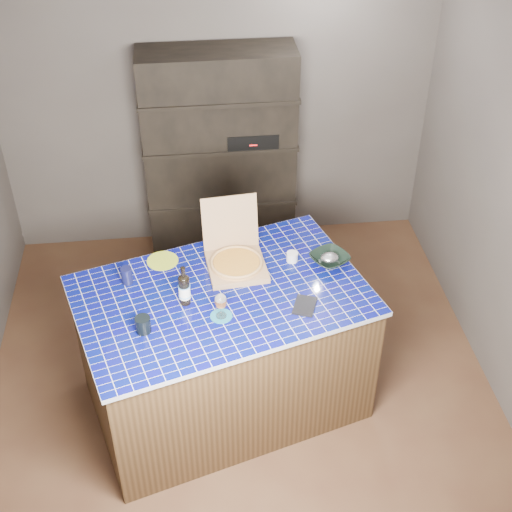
{
  "coord_description": "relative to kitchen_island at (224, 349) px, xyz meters",
  "views": [
    {
      "loc": [
        -0.28,
        -3.53,
        3.79
      ],
      "look_at": [
        0.12,
        0.0,
        1.05
      ],
      "focal_mm": 50.0,
      "sensor_mm": 36.0,
      "label": 1
    }
  ],
  "objects": [
    {
      "name": "navy_cup",
      "position": [
        -0.57,
        0.17,
        0.53
      ],
      "size": [
        0.07,
        0.07,
        0.11
      ],
      "primitive_type": "cylinder",
      "color": "black",
      "rests_on": "kitchen_island"
    },
    {
      "name": "kitchen_island",
      "position": [
        0.0,
        0.0,
        0.0
      ],
      "size": [
        1.99,
        1.56,
        0.96
      ],
      "rotation": [
        0.0,
        0.0,
        0.29
      ],
      "color": "#4C341E",
      "rests_on": "floor"
    },
    {
      "name": "wine_glass",
      "position": [
        -0.02,
        -0.2,
        0.59
      ],
      "size": [
        0.07,
        0.07,
        0.16
      ],
      "color": "white",
      "rests_on": "teal_trivet"
    },
    {
      "name": "bowl",
      "position": [
        0.71,
        0.23,
        0.51
      ],
      "size": [
        0.32,
        0.32,
        0.06
      ],
      "primitive_type": "imported",
      "rotation": [
        0.0,
        0.0,
        0.5
      ],
      "color": "black",
      "rests_on": "kitchen_island"
    },
    {
      "name": "shelving_unit",
      "position": [
        0.12,
        1.76,
        0.42
      ],
      "size": [
        1.2,
        0.41,
        1.8
      ],
      "color": "black",
      "rests_on": "floor"
    },
    {
      "name": "white_jar",
      "position": [
        0.48,
        0.28,
        0.51
      ],
      "size": [
        0.07,
        0.07,
        0.06
      ],
      "primitive_type": "cylinder",
      "color": "silver",
      "rests_on": "kitchen_island"
    },
    {
      "name": "teal_trivet",
      "position": [
        -0.02,
        -0.2,
        0.48
      ],
      "size": [
        0.13,
        0.13,
        0.01
      ],
      "primitive_type": "cylinder",
      "color": "#17647C",
      "rests_on": "kitchen_island"
    },
    {
      "name": "mead_bottle",
      "position": [
        -0.22,
        -0.06,
        0.58
      ],
      "size": [
        0.07,
        0.07,
        0.27
      ],
      "color": "black",
      "rests_on": "kitchen_island"
    },
    {
      "name": "room",
      "position": [
        0.12,
        0.23,
        0.77
      ],
      "size": [
        3.5,
        3.5,
        3.5
      ],
      "color": "brown",
      "rests_on": "ground"
    },
    {
      "name": "tumbler",
      "position": [
        -0.47,
        -0.28,
        0.53
      ],
      "size": [
        0.09,
        0.09,
        0.1
      ],
      "primitive_type": "cylinder",
      "color": "black",
      "rests_on": "kitchen_island"
    },
    {
      "name": "foil_contents",
      "position": [
        0.71,
        0.23,
        0.52
      ],
      "size": [
        0.12,
        0.1,
        0.06
      ],
      "primitive_type": "ellipsoid",
      "color": "silver",
      "rests_on": "bowl"
    },
    {
      "name": "pizza_box",
      "position": [
        0.11,
        0.25,
        0.53
      ],
      "size": [
        0.4,
        0.47,
        0.39
      ],
      "rotation": [
        0.0,
        0.0,
        0.09
      ],
      "color": "#9F7B52",
      "rests_on": "kitchen_island"
    },
    {
      "name": "green_trivet",
      "position": [
        -0.35,
        0.36,
        0.48
      ],
      "size": [
        0.2,
        0.2,
        0.01
      ],
      "primitive_type": "cylinder",
      "color": "#A0B627",
      "rests_on": "kitchen_island"
    },
    {
      "name": "dvd_case",
      "position": [
        0.49,
        -0.17,
        0.48
      ],
      "size": [
        0.18,
        0.21,
        0.01
      ],
      "primitive_type": "cube",
      "rotation": [
        0.0,
        0.0,
        -0.36
      ],
      "color": "black",
      "rests_on": "kitchen_island"
    }
  ]
}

